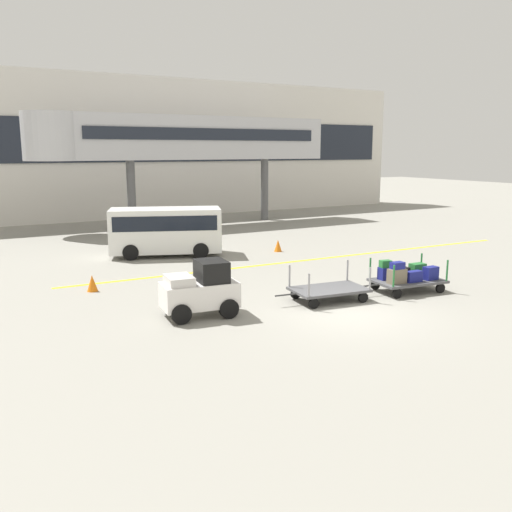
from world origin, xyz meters
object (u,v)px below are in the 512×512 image
Objects in this scene: baggage_cart_lead at (329,290)px; safety_cone_near at (92,283)px; baggage_tug at (201,290)px; safety_cone_far at (278,246)px; shuttle_van at (166,228)px; baggage_cart_middle at (407,276)px.

safety_cone_near is at bearing 141.74° from baggage_cart_lead.
baggage_tug is 4.03× the size of safety_cone_near.
safety_cone_near is at bearing -160.94° from safety_cone_far.
shuttle_van is at bearing 100.09° from baggage_cart_lead.
safety_cone_near is (-4.41, -4.83, -0.96)m from shuttle_van.
shuttle_van reaches higher than safety_cone_near.
baggage_tug is 9.50m from shuttle_van.
baggage_cart_lead is 0.59× the size of shuttle_van.
safety_cone_near is 1.00× the size of safety_cone_far.
baggage_tug is 4.81m from safety_cone_near.
baggage_cart_middle is at bearing -6.77° from baggage_tug.
baggage_tug is at bearing -65.26° from safety_cone_near.
baggage_tug is 10.47m from safety_cone_far.
baggage_tug reaches higher than baggage_cart_lead.
shuttle_van is 6.61m from safety_cone_near.
baggage_cart_lead is 5.57× the size of safety_cone_far.
baggage_cart_middle is at bearing -29.77° from safety_cone_near.
shuttle_van reaches higher than baggage_tug.
baggage_tug is at bearing -133.87° from safety_cone_far.
safety_cone_far is at bearing 88.71° from baggage_cart_middle.
baggage_cart_middle is (7.06, -0.84, -0.23)m from baggage_tug.
safety_cone_far is (9.25, 3.20, 0.00)m from safety_cone_near.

